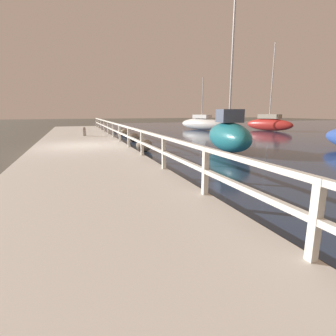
% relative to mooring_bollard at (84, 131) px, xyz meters
% --- Properties ---
extents(ground_plane, '(120.00, 120.00, 0.00)m').
position_rel_mooring_bollard_xyz_m(ground_plane, '(-0.37, -5.32, -0.55)').
color(ground_plane, '#4C473D').
extents(dock_walkway, '(4.32, 36.00, 0.26)m').
position_rel_mooring_bollard_xyz_m(dock_walkway, '(-0.37, -5.32, -0.42)').
color(dock_walkway, beige).
rests_on(dock_walkway, ground).
extents(railing, '(0.10, 32.50, 0.93)m').
position_rel_mooring_bollard_xyz_m(railing, '(1.69, -5.32, 0.34)').
color(railing, silver).
rests_on(railing, dock_walkway).
extents(boulder_upstream, '(0.74, 0.66, 0.55)m').
position_rel_mooring_bollard_xyz_m(boulder_upstream, '(2.91, 2.57, -0.27)').
color(boulder_upstream, gray).
rests_on(boulder_upstream, ground).
extents(boulder_water_edge, '(0.71, 0.64, 0.53)m').
position_rel_mooring_bollard_xyz_m(boulder_water_edge, '(2.84, -2.26, -0.28)').
color(boulder_water_edge, slate).
rests_on(boulder_water_edge, ground).
extents(boulder_near_dock, '(0.38, 0.35, 0.29)m').
position_rel_mooring_bollard_xyz_m(boulder_near_dock, '(2.84, 5.72, -0.40)').
color(boulder_near_dock, gray).
rests_on(boulder_near_dock, ground).
extents(boulder_downstream, '(0.77, 0.70, 0.58)m').
position_rel_mooring_bollard_xyz_m(boulder_downstream, '(2.44, -6.47, -0.26)').
color(boulder_downstream, gray).
rests_on(boulder_downstream, ground).
extents(boulder_far_strip, '(0.70, 0.63, 0.53)m').
position_rel_mooring_bollard_xyz_m(boulder_far_strip, '(3.04, 1.87, -0.28)').
color(boulder_far_strip, gray).
rests_on(boulder_far_strip, ground).
extents(mooring_bollard, '(0.21, 0.21, 0.58)m').
position_rel_mooring_bollard_xyz_m(mooring_bollard, '(0.00, 0.00, 0.00)').
color(mooring_bollard, gray).
rests_on(mooring_bollard, dock_walkway).
extents(sailboat_white, '(3.18, 5.69, 5.18)m').
position_rel_mooring_bollard_xyz_m(sailboat_white, '(11.75, 5.94, 0.11)').
color(sailboat_white, white).
rests_on(sailboat_white, water_surface).
extents(sailboat_red, '(2.50, 5.00, 8.10)m').
position_rel_mooring_bollard_xyz_m(sailboat_red, '(17.47, 2.76, 0.16)').
color(sailboat_red, red).
rests_on(sailboat_red, water_surface).
extents(sailboat_teal, '(2.10, 4.09, 7.32)m').
position_rel_mooring_bollard_xyz_m(sailboat_teal, '(6.16, -7.81, 0.23)').
color(sailboat_teal, '#1E707A').
rests_on(sailboat_teal, water_surface).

